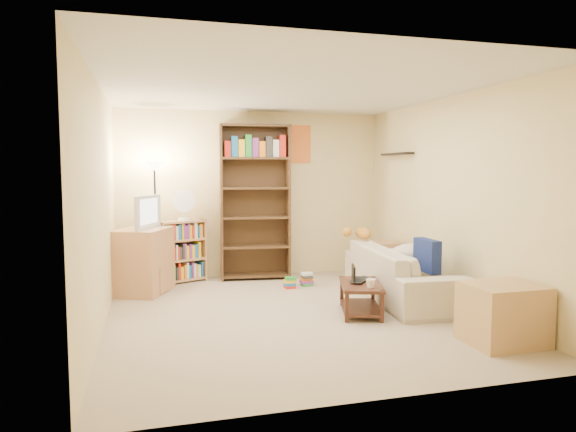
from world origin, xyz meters
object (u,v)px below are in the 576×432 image
(tabby_cat, at_px, (360,233))
(floor_lamp, at_px, (155,187))
(end_cabinet, at_px, (503,314))
(coffee_table, at_px, (361,295))
(mug, at_px, (371,283))
(short_bookshelf, at_px, (181,251))
(laptop, at_px, (363,281))
(side_table, at_px, (379,261))
(desk_fan, at_px, (184,204))
(tv_stand, at_px, (144,261))
(television, at_px, (142,212))
(tall_bookshelf, at_px, (255,198))
(sofa, at_px, (402,273))

(tabby_cat, distance_m, floor_lamp, 2.92)
(end_cabinet, bearing_deg, coffee_table, 124.46)
(mug, height_order, short_bookshelf, short_bookshelf)
(short_bookshelf, bearing_deg, floor_lamp, -166.48)
(laptop, xyz_separation_m, side_table, (0.92, 1.55, -0.08))
(mug, xyz_separation_m, desk_fan, (-1.81, 2.43, 0.73))
(tv_stand, bearing_deg, television, 0.00)
(short_bookshelf, bearing_deg, end_cabinet, -75.06)
(laptop, height_order, tv_stand, tv_stand)
(mug, bearing_deg, television, 140.92)
(coffee_table, distance_m, end_cabinet, 1.55)
(short_bookshelf, bearing_deg, tall_bookshelf, -25.68)
(floor_lamp, height_order, side_table, floor_lamp)
(tabby_cat, bearing_deg, laptop, -111.50)
(mug, distance_m, short_bookshelf, 3.10)
(coffee_table, height_order, mug, mug)
(laptop, bearing_deg, desk_fan, 78.91)
(desk_fan, relative_size, floor_lamp, 0.25)
(sofa, relative_size, short_bookshelf, 2.55)
(television, distance_m, side_table, 3.43)
(sofa, bearing_deg, tall_bookshelf, 49.14)
(coffee_table, xyz_separation_m, desk_fan, (-1.80, 2.18, 0.92))
(tall_bookshelf, bearing_deg, mug, -66.14)
(sofa, bearing_deg, end_cabinet, -171.99)
(sofa, xyz_separation_m, end_cabinet, (0.08, -1.82, -0.04))
(tall_bookshelf, distance_m, short_bookshelf, 1.32)
(short_bookshelf, xyz_separation_m, floor_lamp, (-0.35, -0.26, 0.93))
(television, height_order, tall_bookshelf, tall_bookshelf)
(short_bookshelf, distance_m, desk_fan, 0.68)
(laptop, xyz_separation_m, mug, (-0.04, -0.28, 0.03))
(floor_lamp, bearing_deg, tv_stand, -120.34)
(television, bearing_deg, coffee_table, -102.64)
(end_cabinet, bearing_deg, sofa, 92.60)
(sofa, relative_size, laptop, 5.33)
(television, xyz_separation_m, side_table, (3.33, -0.10, -0.79))
(short_bookshelf, bearing_deg, coffee_table, -73.23)
(coffee_table, relative_size, tall_bookshelf, 0.38)
(desk_fan, bearing_deg, television, -138.64)
(television, relative_size, short_bookshelf, 0.82)
(short_bookshelf, relative_size, floor_lamp, 0.52)
(tv_stand, relative_size, side_table, 1.50)
(tabby_cat, relative_size, desk_fan, 1.17)
(mug, height_order, side_table, side_table)
(coffee_table, distance_m, side_table, 1.86)
(mug, xyz_separation_m, side_table, (0.96, 1.83, -0.11))
(tabby_cat, distance_m, side_table, 0.61)
(tall_bookshelf, bearing_deg, desk_fan, -174.32)
(laptop, relative_size, television, 0.58)
(tall_bookshelf, distance_m, floor_lamp, 1.46)
(coffee_table, height_order, tall_bookshelf, tall_bookshelf)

